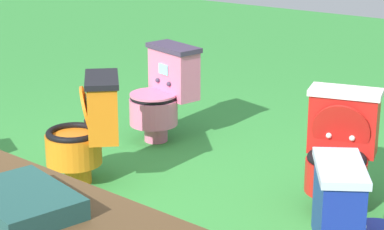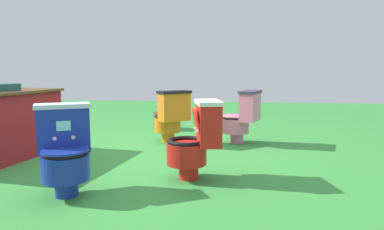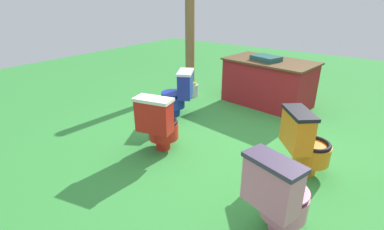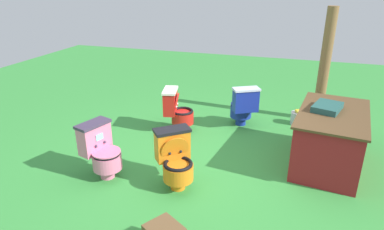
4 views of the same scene
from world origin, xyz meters
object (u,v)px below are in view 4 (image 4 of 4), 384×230
object	(u,v)px
toilet_blue	(243,106)
vendor_table	(330,138)
wooden_post	(325,66)
lemon_bucket	(297,118)
toilet_red	(177,110)
toilet_pink	(101,150)
toilet_orange	(175,159)

from	to	relation	value
toilet_blue	vendor_table	bearing A→B (deg)	-63.55
vendor_table	wooden_post	distance (m)	1.73
lemon_bucket	wooden_post	bearing A→B (deg)	132.45
toilet_red	vendor_table	size ratio (longest dim) A/B	0.46
wooden_post	vendor_table	bearing A→B (deg)	2.97
toilet_red	toilet_pink	size ratio (longest dim) A/B	1.00
toilet_pink	vendor_table	xyz separation A→B (m)	(-1.22, 2.78, 0.02)
vendor_table	lemon_bucket	xyz separation A→B (m)	(-1.30, -0.43, -0.28)
lemon_bucket	vendor_table	bearing A→B (deg)	18.40
toilet_pink	vendor_table	world-z (taller)	vendor_table
toilet_blue	wooden_post	bearing A→B (deg)	0.12
toilet_blue	toilet_pink	bearing A→B (deg)	-153.31
toilet_pink	lemon_bucket	world-z (taller)	toilet_pink
toilet_orange	lemon_bucket	world-z (taller)	toilet_orange
toilet_pink	wooden_post	bearing A→B (deg)	153.89
toilet_blue	toilet_orange	distance (m)	2.11
vendor_table	wooden_post	size ratio (longest dim) A/B	0.79
toilet_red	lemon_bucket	bearing A→B (deg)	102.12
toilet_pink	lemon_bucket	distance (m)	3.45
lemon_bucket	toilet_orange	bearing A→B (deg)	-29.49
toilet_orange	toilet_blue	bearing A→B (deg)	-142.66
toilet_orange	lemon_bucket	bearing A→B (deg)	-159.19
wooden_post	toilet_red	bearing A→B (deg)	-61.73
toilet_blue	toilet_orange	bearing A→B (deg)	-132.09
vendor_table	lemon_bucket	world-z (taller)	vendor_table
wooden_post	lemon_bucket	world-z (taller)	wooden_post
toilet_pink	lemon_bucket	size ratio (longest dim) A/B	2.63
toilet_pink	lemon_bucket	xyz separation A→B (m)	(-2.52, 2.35, -0.25)
lemon_bucket	toilet_pink	bearing A→B (deg)	-43.09
toilet_pink	wooden_post	world-z (taller)	wooden_post
toilet_red	toilet_blue	distance (m)	1.14
wooden_post	lemon_bucket	size ratio (longest dim) A/B	7.20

